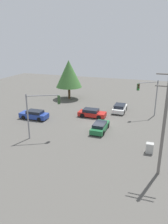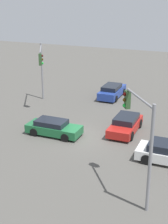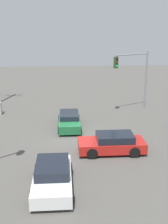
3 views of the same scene
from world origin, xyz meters
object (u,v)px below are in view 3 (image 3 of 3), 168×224
(sedan_red, at_px, (112,143))
(traffic_signal_cross, at_px, (134,71))
(sedan_green, at_px, (69,120))
(sedan_white, at_px, (53,176))

(sedan_red, distance_m, traffic_signal_cross, 10.82)
(sedan_green, height_order, traffic_signal_cross, traffic_signal_cross)
(sedan_green, height_order, sedan_white, sedan_white)
(sedan_green, bearing_deg, sedan_white, 83.43)
(sedan_green, xyz_separation_m, traffic_signal_cross, (-6.41, -4.50, 3.42))
(sedan_white, xyz_separation_m, sedan_red, (-3.82, -4.08, -0.02))
(sedan_green, distance_m, sedan_white, 9.24)
(sedan_white, xyz_separation_m, traffic_signal_cross, (-7.47, -13.68, 3.36))
(sedan_white, distance_m, sedan_red, 5.59)
(sedan_green, distance_m, traffic_signal_cross, 8.55)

